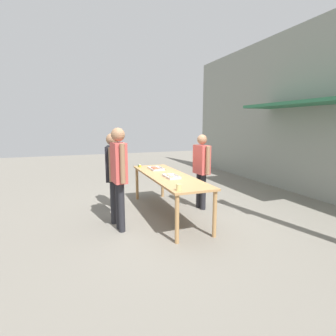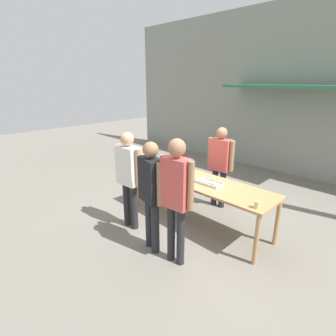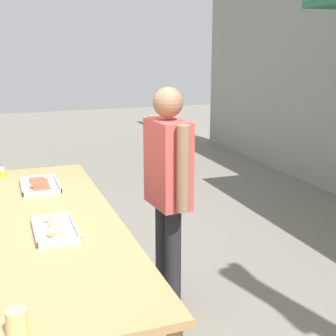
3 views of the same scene
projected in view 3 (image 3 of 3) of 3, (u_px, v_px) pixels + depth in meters
The scene contains 8 objects.
ground_plane at pixel (61, 332), 3.29m from camera, with size 24.00×24.00×0.00m, color slate.
serving_table at pixel (55, 230), 3.10m from camera, with size 2.82×0.82×0.85m.
food_tray_sausages at pixel (40, 186), 3.75m from camera, with size 0.47×0.29×0.04m.
food_tray_buns at pixel (55, 229), 2.84m from camera, with size 0.45×0.25×0.06m.
condiment_jar_mustard at pixel (2, 171), 4.13m from camera, with size 0.06×0.06×0.06m.
condiment_jar_ketchup at pixel (3, 173), 4.06m from camera, with size 0.06×0.06×0.06m.
beer_cup at pixel (17, 323), 1.82m from camera, with size 0.08×0.08×0.11m.
person_server_behind_table at pixel (168, 180), 3.44m from camera, with size 0.59×0.26×1.68m.
Camera 3 is at (2.98, -0.28, 1.95)m, focal length 50.00 mm.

